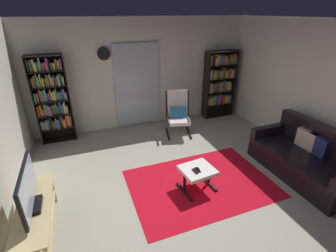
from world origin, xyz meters
TOP-DOWN VIEW (x-y plane):
  - ground_plane at (0.00, 0.00)m, footprint 7.02×7.02m
  - wall_back at (0.00, 2.90)m, footprint 5.60×0.06m
  - wall_right at (2.70, 0.00)m, footprint 0.06×6.00m
  - glass_door_panel at (-0.15, 2.83)m, footprint 1.10×0.01m
  - area_rug at (0.20, 0.10)m, footprint 2.41×1.68m
  - tv_stand at (-2.28, -0.09)m, footprint 0.41×1.36m
  - television at (-2.28, -0.11)m, footprint 0.20×0.92m
  - bookshelf_near_tv at (-2.09, 2.70)m, footprint 0.72×0.30m
  - bookshelf_near_sofa at (2.06, 2.66)m, footprint 0.85×0.30m
  - leather_sofa at (2.10, -0.31)m, footprint 0.91×1.85m
  - lounge_armchair at (0.60, 2.06)m, footprint 0.71×0.77m
  - ottoman at (0.08, 0.02)m, footprint 0.57×0.53m
  - tv_remote at (-0.00, -0.04)m, footprint 0.05×0.15m
  - cell_phone at (0.06, -0.02)m, footprint 0.09×0.15m
  - wall_clock at (-0.88, 2.82)m, footprint 0.29×0.03m

SIDE VIEW (x-z plane):
  - ground_plane at x=0.00m, z-range 0.00..0.00m
  - area_rug at x=0.20m, z-range 0.00..0.01m
  - leather_sofa at x=2.10m, z-range -0.13..0.75m
  - ottoman at x=0.08m, z-range 0.13..0.52m
  - tv_stand at x=-2.28m, z-range 0.08..0.58m
  - cell_phone at x=0.06m, z-range 0.39..0.40m
  - tv_remote at x=0.00m, z-range 0.39..0.41m
  - lounge_armchair at x=0.60m, z-range 0.02..1.05m
  - television at x=-2.28m, z-range 0.48..1.05m
  - bookshelf_near_sofa at x=2.06m, z-range 0.06..1.85m
  - bookshelf_near_tv at x=-2.09m, z-range 0.06..1.98m
  - glass_door_panel at x=-0.15m, z-range 0.05..2.05m
  - wall_back at x=0.00m, z-range 0.00..2.60m
  - wall_right at x=2.70m, z-range 0.00..2.60m
  - wall_clock at x=-0.88m, z-range 1.71..2.00m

